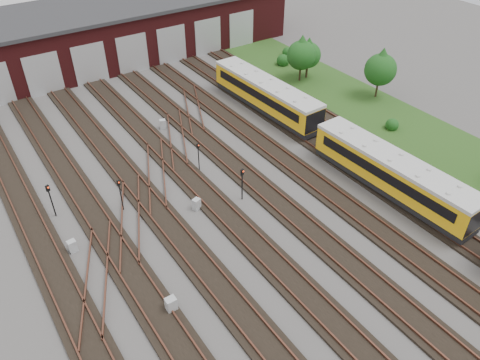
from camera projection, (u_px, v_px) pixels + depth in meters
ground at (306, 259)px, 30.72m from camera, size 120.00×120.00×0.00m
track_network at (298, 254)px, 30.97m from camera, size 30.40×70.00×0.33m
maintenance_shed at (87, 36)px, 55.33m from camera, size 51.00×12.50×6.35m
grass_verge at (387, 118)px, 45.89m from camera, size 8.00×55.00×0.05m
metro_train at (392, 173)px, 35.41m from camera, size 3.02×46.02×2.88m
signal_mast_0 at (50, 197)px, 33.12m from camera, size 0.28×0.27×2.80m
signal_mast_1 at (120, 191)px, 33.74m from camera, size 0.23×0.21×2.70m
signal_mast_2 at (198, 154)px, 37.77m from camera, size 0.24×0.23×2.62m
signal_mast_3 at (242, 180)px, 34.69m from camera, size 0.28×0.28×2.78m
relay_cabinet_0 at (171, 305)px, 27.14m from camera, size 0.62×0.52×1.03m
relay_cabinet_1 at (72, 246)px, 31.05m from camera, size 0.58×0.50×0.91m
relay_cabinet_2 at (197, 204)px, 34.56m from camera, size 0.67×0.61×0.92m
relay_cabinet_3 at (163, 124)px, 44.00m from camera, size 0.68×0.63×0.93m
relay_cabinet_4 at (241, 88)px, 50.16m from camera, size 0.69×0.65×0.92m
tree_0 at (302, 52)px, 50.75m from camera, size 3.18×3.18×5.28m
tree_1 at (308, 52)px, 51.67m from camera, size 2.83×2.83×4.69m
tree_2 at (381, 66)px, 47.47m from camera, size 3.26×3.26×5.41m
bush_0 at (392, 123)px, 43.85m from camera, size 1.23×1.23×1.23m
bush_1 at (283, 59)px, 55.91m from camera, size 1.52×1.52×1.52m
bush_2 at (288, 51)px, 58.31m from camera, size 1.27×1.27×1.27m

